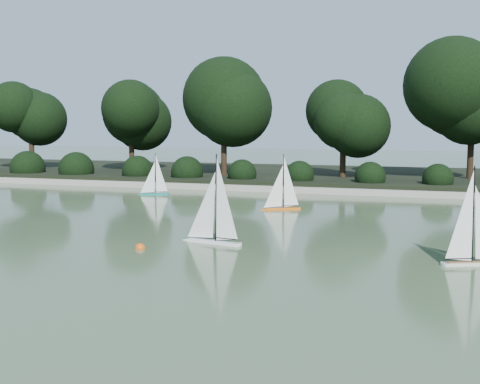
# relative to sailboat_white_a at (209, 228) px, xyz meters

# --- Properties ---
(ground) EXTENTS (80.00, 80.00, 0.00)m
(ground) POSITION_rel_sailboat_white_a_xyz_m (-0.13, -1.03, -0.26)
(ground) COLOR #38462A
(ground) RESTS_ON ground
(pond_coping) EXTENTS (40.00, 0.35, 0.18)m
(pond_coping) POSITION_rel_sailboat_white_a_xyz_m (-0.13, 7.97, -0.17)
(pond_coping) COLOR gray
(pond_coping) RESTS_ON ground
(far_bank) EXTENTS (40.00, 8.00, 0.30)m
(far_bank) POSITION_rel_sailboat_white_a_xyz_m (-0.13, 11.97, -0.11)
(far_bank) COLOR black
(far_bank) RESTS_ON ground
(tree_line) EXTENTS (26.31, 3.93, 4.39)m
(tree_line) POSITION_rel_sailboat_white_a_xyz_m (1.10, 10.41, 2.38)
(tree_line) COLOR black
(tree_line) RESTS_ON ground
(shrub_hedge) EXTENTS (29.10, 1.10, 1.10)m
(shrub_hedge) POSITION_rel_sailboat_white_a_xyz_m (-0.13, 8.87, 0.19)
(shrub_hedge) COLOR black
(shrub_hedge) RESTS_ON ground
(sailboat_white_a) EXTENTS (1.21, 0.40, 1.65)m
(sailboat_white_a) POSITION_rel_sailboat_white_a_xyz_m (0.00, 0.00, 0.00)
(sailboat_white_a) COLOR white
(sailboat_white_a) RESTS_ON ground
(sailboat_orange) EXTENTS (0.97, 0.63, 1.42)m
(sailboat_orange) POSITION_rel_sailboat_white_a_xyz_m (0.19, 4.32, -0.04)
(sailboat_orange) COLOR orange
(sailboat_orange) RESTS_ON ground
(sailboat_teal) EXTENTS (0.91, 0.49, 1.28)m
(sailboat_teal) POSITION_rel_sailboat_white_a_xyz_m (-4.10, 6.23, -0.06)
(sailboat_teal) COLOR #137E77
(sailboat_teal) RESTS_ON ground
(race_buoy) EXTENTS (0.17, 0.17, 0.17)m
(race_buoy) POSITION_rel_sailboat_white_a_xyz_m (-0.92, -0.79, -0.26)
(race_buoy) COLOR #E2500B
(race_buoy) RESTS_ON ground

